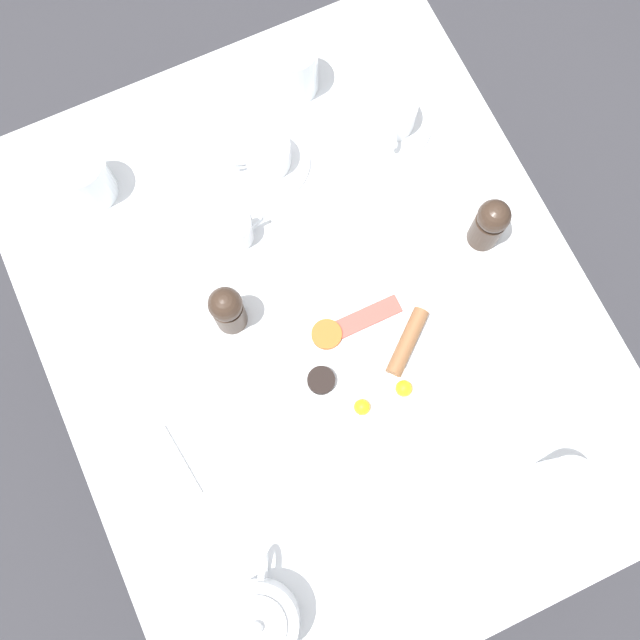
{
  "coord_description": "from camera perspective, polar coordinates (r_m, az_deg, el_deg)",
  "views": [
    {
      "loc": [
        -0.12,
        -0.27,
        1.91
      ],
      "look_at": [
        0.0,
        0.0,
        0.75
      ],
      "focal_mm": 42.0,
      "sensor_mm": 36.0,
      "label": 1
    }
  ],
  "objects": [
    {
      "name": "ground_plane",
      "position": [
        1.94,
        0.0,
        -5.52
      ],
      "size": [
        8.0,
        8.0,
        0.0
      ],
      "primitive_type": "plane",
      "color": "#333338"
    },
    {
      "name": "table",
      "position": [
        1.29,
        0.0,
        -1.04
      ],
      "size": [
        0.87,
        1.08,
        0.73
      ],
      "color": "silver",
      "rests_on": "ground_plane"
    },
    {
      "name": "breakfast_plate",
      "position": [
        1.2,
        3.52,
        -3.29
      ],
      "size": [
        0.29,
        0.29,
        0.04
      ],
      "color": "white",
      "rests_on": "table"
    },
    {
      "name": "teapot_near",
      "position": [
        1.15,
        -4.63,
        -21.91
      ],
      "size": [
        0.11,
        0.18,
        0.11
      ],
      "rotation": [
        0.0,
        0.0,
        4.23
      ],
      "color": "white",
      "rests_on": "table"
    },
    {
      "name": "teacup_with_saucer_left",
      "position": [
        1.3,
        -4.06,
        12.37
      ],
      "size": [
        0.14,
        0.14,
        0.06
      ],
      "color": "white",
      "rests_on": "table"
    },
    {
      "name": "teacup_with_saucer_right",
      "position": [
        1.33,
        5.55,
        15.19
      ],
      "size": [
        0.14,
        0.14,
        0.06
      ],
      "color": "white",
      "rests_on": "table"
    },
    {
      "name": "water_glass_tall",
      "position": [
        1.34,
        -2.01,
        18.63
      ],
      "size": [
        0.08,
        0.08,
        0.11
      ],
      "color": "white",
      "rests_on": "table"
    },
    {
      "name": "water_glass_short",
      "position": [
        1.31,
        -17.44,
        10.26
      ],
      "size": [
        0.08,
        0.08,
        0.1
      ],
      "color": "white",
      "rests_on": "table"
    },
    {
      "name": "wine_glass_spare",
      "position": [
        1.17,
        17.78,
        -12.01
      ],
      "size": [
        0.08,
        0.08,
        0.13
      ],
      "color": "white",
      "rests_on": "table"
    },
    {
      "name": "creamer_jug",
      "position": [
        1.24,
        -6.45,
        6.88
      ],
      "size": [
        0.08,
        0.06,
        0.06
      ],
      "color": "white",
      "rests_on": "table"
    },
    {
      "name": "pepper_grinder",
      "position": [
        1.24,
        12.81,
        7.18
      ],
      "size": [
        0.05,
        0.05,
        0.12
      ],
      "color": "#38281E",
      "rests_on": "table"
    },
    {
      "name": "salt_grinder",
      "position": [
        1.17,
        -7.05,
        0.8
      ],
      "size": [
        0.05,
        0.05,
        0.12
      ],
      "color": "#38281E",
      "rests_on": "table"
    },
    {
      "name": "napkin_folded",
      "position": [
        1.2,
        -12.04,
        -11.3
      ],
      "size": [
        0.09,
        0.13,
        0.01
      ],
      "rotation": [
        0.0,
        0.0,
        1.7
      ],
      "color": "white",
      "rests_on": "table"
    },
    {
      "name": "fork_by_plate",
      "position": [
        1.19,
        8.58,
        -17.3
      ],
      "size": [
        0.12,
        0.14,
        0.0
      ],
      "rotation": [
        0.0,
        0.0,
        2.44
      ],
      "color": "silver",
      "rests_on": "table"
    },
    {
      "name": "knife_by_plate",
      "position": [
        1.25,
        -13.7,
        -0.84
      ],
      "size": [
        0.19,
        0.07,
        0.0
      ],
      "rotation": [
        0.0,
        0.0,
        5.02
      ],
      "color": "silver",
      "rests_on": "table"
    },
    {
      "name": "spoon_for_tea",
      "position": [
        1.26,
        16.81,
        -2.9
      ],
      "size": [
        0.09,
        0.15,
        0.0
      ],
      "rotation": [
        0.0,
        0.0,
        0.53
      ],
      "color": "silver",
      "rests_on": "table"
    }
  ]
}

